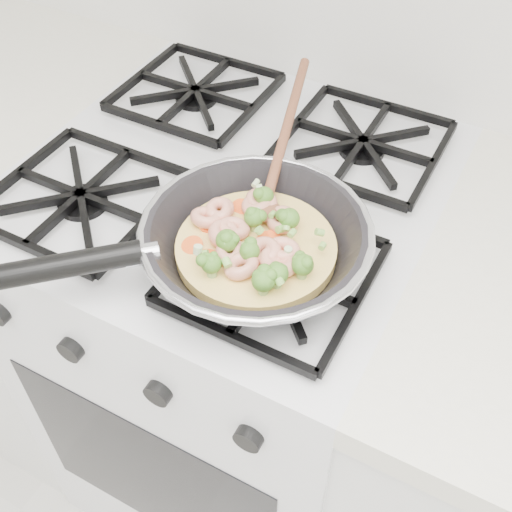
% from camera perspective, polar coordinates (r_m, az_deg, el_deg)
% --- Properties ---
extents(stove, '(0.60, 0.60, 0.92)m').
position_cam_1_polar(stove, '(1.26, -1.86, -8.43)').
color(stove, white).
rests_on(stove, ground).
extents(skillet, '(0.37, 0.55, 0.09)m').
position_cam_1_polar(skillet, '(0.76, -0.33, 1.37)').
color(skillet, black).
rests_on(skillet, stove).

